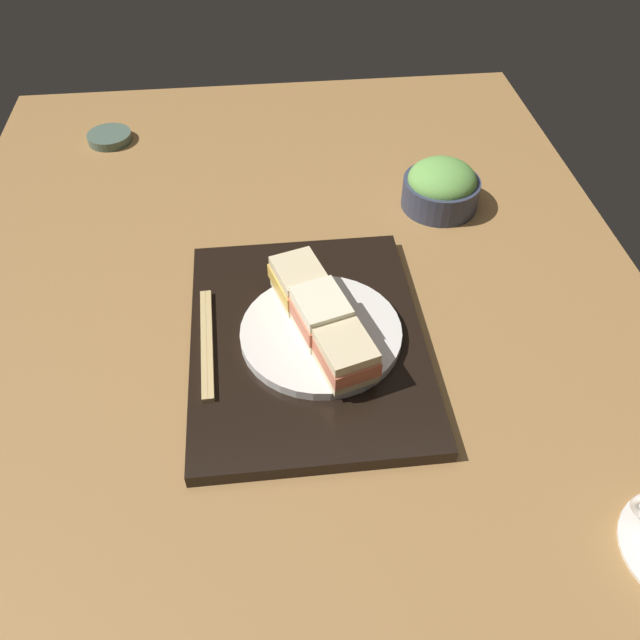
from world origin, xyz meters
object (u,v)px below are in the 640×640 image
sandwich_plate (321,333)px  small_sauce_dish (110,137)px  salad_bowl (441,187)px  sandwich_far (345,355)px  chopsticks_pair (207,342)px  sandwich_middle (321,315)px  sandwich_near (299,282)px

sandwich_plate → small_sauce_dish: size_ratio=2.57×
salad_bowl → sandwich_far: bearing=-29.9°
salad_bowl → chopsticks_pair: bearing=-52.2°
chopsticks_pair → sandwich_far: bearing=67.8°
sandwich_middle → sandwich_far: (6.43, 2.10, -0.33)cm
sandwich_plate → sandwich_near: size_ratio=2.27×
chopsticks_pair → sandwich_near: bearing=117.3°
sandwich_far → sandwich_near: bearing=-161.9°
sandwich_near → small_sauce_dish: bearing=-147.3°
sandwich_near → sandwich_middle: (6.43, 2.10, 0.23)cm
sandwich_middle → small_sauce_dish: 63.43cm
sandwich_far → sandwich_middle: bearing=-161.9°
sandwich_near → sandwich_far: (12.85, 4.20, -0.10)cm
sandwich_near → sandwich_far: 13.52cm
sandwich_plate → salad_bowl: 35.92cm
salad_bowl → sandwich_plate: bearing=-37.9°
sandwich_near → salad_bowl: size_ratio=0.73×
sandwich_plate → small_sauce_dish: sandwich_plate is taller
sandwich_plate → sandwich_near: sandwich_near is taller
sandwich_near → sandwich_middle: sandwich_middle is taller
sandwich_near → sandwich_far: sandwich_near is taller
sandwich_near → small_sauce_dish: sandwich_near is taller
sandwich_middle → salad_bowl: sandwich_middle is taller
sandwich_plate → salad_bowl: salad_bowl is taller
chopsticks_pair → small_sauce_dish: (-53.93, -18.52, -1.47)cm
sandwich_far → small_sauce_dish: bearing=-150.1°
salad_bowl → chopsticks_pair: salad_bowl is taller
sandwich_near → sandwich_plate: bearing=18.1°
sandwich_far → chopsticks_pair: size_ratio=0.48×
sandwich_far → small_sauce_dish: size_ratio=1.12×
sandwich_middle → sandwich_far: bearing=18.1°
sandwich_plate → small_sauce_dish: 63.26cm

